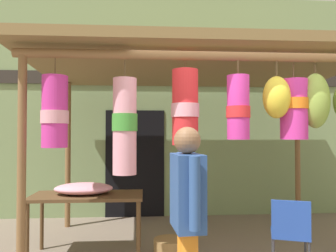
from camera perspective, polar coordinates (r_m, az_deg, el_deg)
name	(u,v)px	position (r m, az deg, el deg)	size (l,w,h in m)	color
shop_facade	(200,106)	(6.53, 5.52, 3.44)	(9.63, 0.29, 4.21)	#7A9360
market_stall_canopy	(207,79)	(4.49, 6.76, 7.97)	(4.50, 2.62, 2.65)	brown
display_table	(88,201)	(4.47, -13.68, -12.42)	(1.41, 0.66, 0.78)	brown
flower_heap_on_table	(85,188)	(4.46, -14.14, -10.38)	(0.74, 0.52, 0.14)	pink
folding_chair	(290,230)	(4.04, 20.28, -16.40)	(0.51, 0.51, 0.84)	#2347A8
wicker_basket_by_table	(170,249)	(4.42, 0.29, -20.33)	(0.40, 0.40, 0.24)	olive
customer_foreground	(187,209)	(2.74, 3.35, -14.14)	(0.25, 0.59, 1.61)	orange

